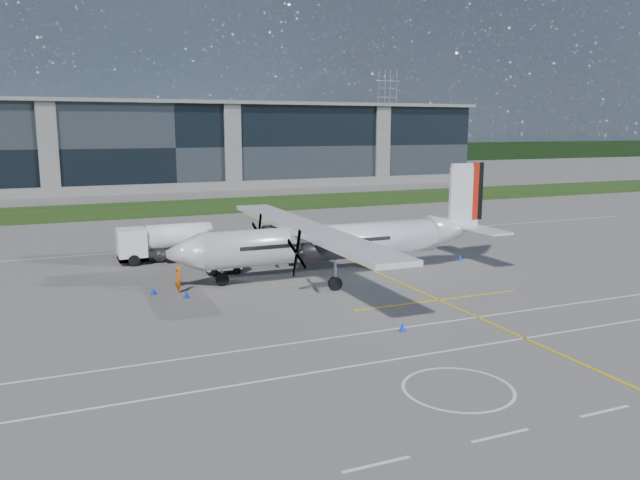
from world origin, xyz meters
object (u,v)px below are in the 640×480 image
fuel_tanker_truck (159,243)px  baggage_tug (223,262)px  ground_crew_person (178,278)px  safety_cone_tail (460,258)px  pylon_east (387,116)px  safety_cone_nose_port (186,294)px  turboprop_aircraft (336,221)px  safety_cone_fwd (153,290)px  safety_cone_portwing (402,327)px

fuel_tanker_truck → baggage_tug: size_ratio=2.86×
baggage_tug → ground_crew_person: (-4.12, -4.38, 0.16)m
fuel_tanker_truck → safety_cone_tail: fuel_tanker_truck is taller
pylon_east → safety_cone_tail: 164.67m
safety_cone_nose_port → baggage_tug: bearing=56.3°
ground_crew_person → safety_cone_tail: size_ratio=4.05×
turboprop_aircraft → safety_cone_nose_port: (-11.61, -2.14, -3.81)m
fuel_tanker_truck → safety_cone_fwd: 10.72m
turboprop_aircraft → fuel_tanker_truck: bearing=138.8°
fuel_tanker_truck → baggage_tug: bearing=-59.0°
safety_cone_portwing → safety_cone_fwd: bearing=130.9°
baggage_tug → safety_cone_fwd: baggage_tug is taller
safety_cone_fwd → turboprop_aircraft: bearing=1.8°
pylon_east → safety_cone_portwing: size_ratio=60.00×
ground_crew_person → baggage_tug: bearing=-42.7°
baggage_tug → safety_cone_nose_port: 7.08m
turboprop_aircraft → safety_cone_portwing: 14.17m
fuel_tanker_truck → safety_cone_fwd: bearing=-100.6°
safety_cone_fwd → safety_cone_tail: bearing=2.0°
fuel_tanker_truck → safety_cone_portwing: bearing=-68.3°
baggage_tug → safety_cone_tail: size_ratio=5.66×
fuel_tanker_truck → safety_cone_nose_port: (-0.12, -12.19, -1.27)m
fuel_tanker_truck → baggage_tug: 7.40m
turboprop_aircraft → safety_cone_nose_port: size_ratio=54.14×
ground_crew_person → safety_cone_tail: ground_crew_person is taller
turboprop_aircraft → baggage_tug: (-7.70, 3.73, -3.21)m
safety_cone_tail → safety_cone_nose_port: bearing=-173.6°
turboprop_aircraft → baggage_tug: 9.14m
safety_cone_fwd → safety_cone_nose_port: bearing=-43.2°
pylon_east → safety_cone_portwing: bearing=-118.5°
ground_crew_person → safety_cone_nose_port: bearing=-171.7°
safety_cone_portwing → safety_cone_tail: bearing=45.7°
safety_cone_portwing → safety_cone_fwd: size_ratio=1.00×
safety_cone_fwd → baggage_tug: bearing=35.8°
turboprop_aircraft → safety_cone_portwing: turboprop_aircraft is taller
fuel_tanker_truck → safety_cone_nose_port: 12.26m
safety_cone_portwing → pylon_east: bearing=61.5°
ground_crew_person → safety_cone_fwd: 1.82m
safety_cone_tail → safety_cone_portwing: (-13.63, -13.95, 0.00)m
pylon_east → safety_cone_fwd: pylon_east is taller
pylon_east → fuel_tanker_truck: (-96.67, -136.95, -13.48)m
pylon_east → turboprop_aircraft: bearing=-120.1°
safety_cone_nose_port → fuel_tanker_truck: bearing=89.4°
pylon_east → safety_cone_nose_port: size_ratio=60.00×
safety_cone_fwd → pylon_east: bearing=56.2°
safety_cone_portwing → safety_cone_nose_port: same height
safety_cone_nose_port → safety_cone_fwd: (-1.84, 1.73, 0.00)m
pylon_east → safety_cone_portwing: pylon_east is taller
baggage_tug → safety_cone_nose_port: (-3.91, -5.88, -0.60)m
pylon_east → ground_crew_person: 177.21m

